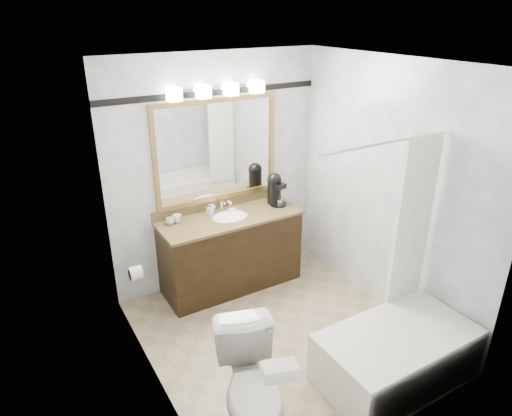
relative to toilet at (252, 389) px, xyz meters
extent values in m
cube|color=tan|center=(0.78, 0.79, -0.40)|extent=(2.40, 2.60, 0.01)
cube|color=white|center=(0.78, 0.79, 2.11)|extent=(2.40, 2.60, 0.01)
cube|color=white|center=(0.78, 2.09, 0.85)|extent=(2.40, 0.01, 2.50)
cube|color=white|center=(0.78, -0.52, 0.85)|extent=(2.40, 0.01, 2.50)
cube|color=white|center=(-0.43, 0.79, 0.85)|extent=(0.01, 2.60, 2.50)
cube|color=white|center=(1.98, 0.79, 0.85)|extent=(0.01, 2.60, 2.50)
cube|color=black|center=(0.78, 1.80, 0.01)|extent=(1.50, 0.55, 0.82)
cube|color=olive|center=(0.78, 1.80, 0.44)|extent=(1.53, 0.58, 0.03)
cube|color=olive|center=(0.78, 2.07, 0.50)|extent=(1.53, 0.03, 0.10)
ellipsoid|color=white|center=(0.78, 1.80, 0.42)|extent=(0.44, 0.34, 0.14)
cube|color=#A4814A|center=(0.78, 2.07, 1.63)|extent=(1.40, 0.04, 0.05)
cube|color=#A4814A|center=(0.78, 2.07, 0.58)|extent=(1.40, 0.04, 0.05)
cube|color=#A4814A|center=(0.10, 2.07, 1.10)|extent=(0.05, 0.04, 1.00)
cube|color=#A4814A|center=(1.45, 2.07, 1.10)|extent=(0.05, 0.04, 1.00)
cube|color=white|center=(0.78, 2.07, 1.10)|extent=(1.30, 0.01, 1.00)
cube|color=silver|center=(0.78, 2.06, 1.75)|extent=(0.90, 0.05, 0.03)
cube|color=white|center=(0.33, 2.01, 1.73)|extent=(0.12, 0.12, 0.12)
cube|color=white|center=(0.63, 2.01, 1.73)|extent=(0.12, 0.12, 0.12)
cube|color=white|center=(0.93, 2.01, 1.73)|extent=(0.12, 0.12, 0.12)
cube|color=white|center=(1.23, 2.01, 1.73)|extent=(0.12, 0.12, 0.12)
cube|color=black|center=(0.78, 2.08, 1.70)|extent=(2.40, 0.01, 0.06)
cube|color=white|center=(1.31, -0.13, -0.17)|extent=(1.30, 0.72, 0.45)
cylinder|color=silver|center=(1.31, 0.25, 1.55)|extent=(1.30, 0.02, 0.02)
cube|color=white|center=(1.73, 0.24, 0.78)|extent=(0.40, 0.04, 1.55)
cylinder|color=white|center=(-0.36, 1.45, 0.30)|extent=(0.11, 0.12, 0.12)
imported|color=white|center=(0.00, 0.00, 0.00)|extent=(0.66, 0.88, 0.80)
cube|color=white|center=(0.00, -0.33, 0.44)|extent=(0.24, 0.18, 0.09)
cylinder|color=black|center=(1.38, 1.80, 0.46)|extent=(0.19, 0.19, 0.02)
cylinder|color=black|center=(1.36, 1.86, 0.60)|extent=(0.16, 0.16, 0.27)
sphere|color=black|center=(1.36, 1.86, 0.73)|extent=(0.16, 0.16, 0.16)
cube|color=black|center=(1.39, 1.78, 0.68)|extent=(0.13, 0.13, 0.05)
cylinder|color=silver|center=(1.39, 1.78, 0.49)|extent=(0.06, 0.06, 0.06)
imported|color=white|center=(0.16, 1.94, 0.49)|extent=(0.10, 0.10, 0.07)
imported|color=white|center=(0.24, 1.95, 0.49)|extent=(0.11, 0.11, 0.08)
imported|color=white|center=(0.61, 1.95, 0.51)|extent=(0.07, 0.07, 0.12)
cube|color=beige|center=(0.86, 1.92, 0.46)|extent=(0.09, 0.07, 0.02)
camera|label=1|loc=(-1.22, -2.11, 2.48)|focal=32.00mm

